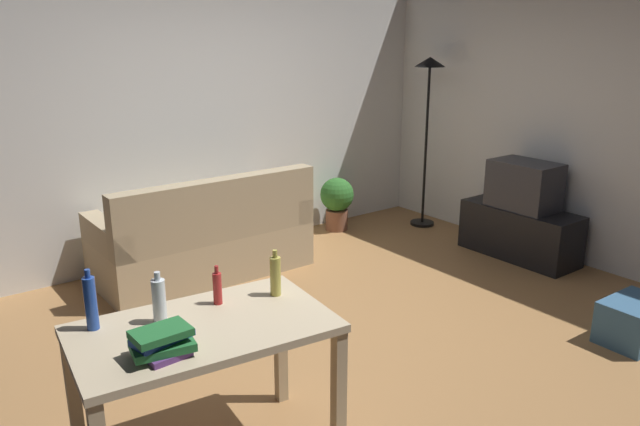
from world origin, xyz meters
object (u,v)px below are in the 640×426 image
torchiere_lamp (428,96)px  desk (204,346)px  storage_box (634,321)px  tv_stand (520,232)px  tv (524,185)px  potted_plant (337,200)px  bottle_blue (91,303)px  bottle_red (217,288)px  bottle_squat (275,275)px  bottle_clear (159,300)px  book_stack (162,342)px  couch (206,242)px

torchiere_lamp → desk: 4.34m
torchiere_lamp → storage_box: size_ratio=3.77×
tv_stand → tv: bearing=-90.0°
desk → potted_plant: bearing=48.2°
tv → bottle_blue: bottle_blue is taller
bottle_blue → bottle_red: 0.60m
storage_box → bottle_squat: size_ratio=1.94×
desk → tv_stand: bearing=19.4°
tv → torchiere_lamp: torchiere_lamp is taller
bottle_clear → book_stack: 0.32m
desk → book_stack: 0.35m
bottle_clear → bottle_squat: bottle_clear is taller
couch → tv_stand: 2.93m
couch → storage_box: 3.40m
bottle_red → bottle_squat: 0.30m
bottle_clear → bottle_red: bearing=3.8°
potted_plant → book_stack: size_ratio=2.01×
torchiere_lamp → bottle_squat: 3.87m
book_stack → bottle_squat: bearing=18.0°
torchiere_lamp → bottle_blue: 4.56m
tv → bottle_blue: (-4.13, -0.60, 0.19)m
bottle_squat → book_stack: bottle_squat is taller
couch → torchiere_lamp: 2.81m
couch → bottle_squat: bearing=72.8°
desk → bottle_red: (0.17, 0.17, 0.20)m
storage_box → bottle_clear: size_ratio=1.89×
tv_stand → book_stack: book_stack is taller
desk → bottle_squat: 0.52m
bottle_red → book_stack: (-0.43, -0.32, -0.02)m
tv → bottle_red: bottle_red is taller
couch → storage_box: bearing=122.0°
tv_stand → bottle_blue: size_ratio=3.74×
couch → desk: (-1.13, -2.24, 0.34)m
bottle_red → bottle_squat: bottle_squat is taller
couch → tv_stand: (2.58, -1.38, -0.07)m
potted_plant → bottle_blue: 4.02m
bottle_blue → bottle_clear: size_ratio=1.16×
couch → tv: 2.96m
desk → bottle_blue: bottle_blue is taller
potted_plant → desk: bearing=-138.0°
desk → bottle_blue: (-0.42, 0.27, 0.24)m
storage_box → bottle_clear: 3.25m
tv → bottle_blue: size_ratio=2.04×
desk → storage_box: bearing=-6.0°
potted_plant → bottle_clear: bearing=-141.1°
tv_stand → bottle_red: bearing=101.2°
bottle_clear → bottle_red: size_ratio=1.25×
bottle_squat → bottle_clear: bearing=173.9°
book_stack → bottle_blue: bearing=110.6°
torchiere_lamp → couch: bearing=177.3°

